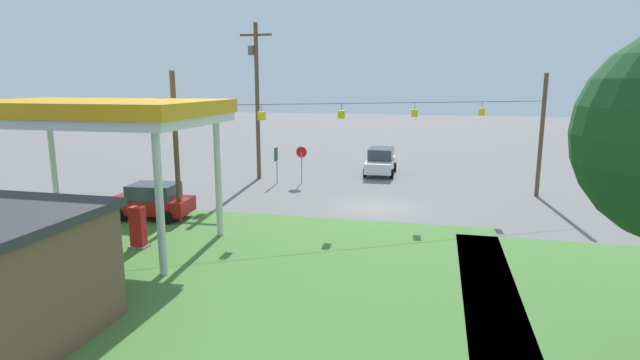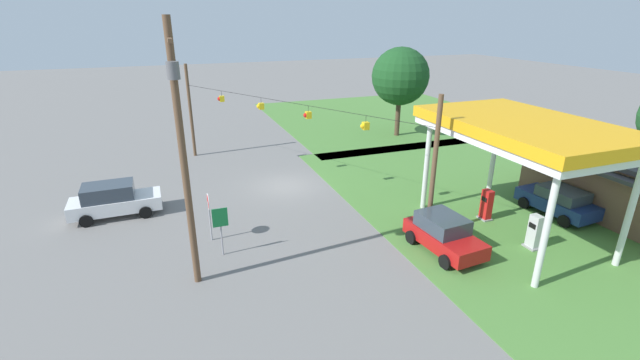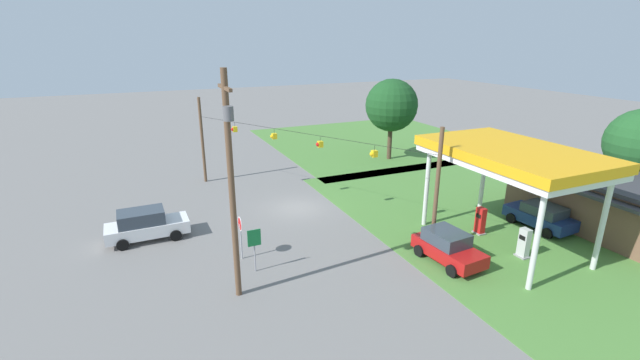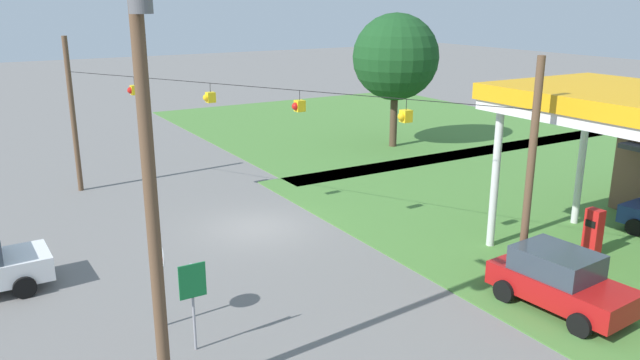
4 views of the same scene
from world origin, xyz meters
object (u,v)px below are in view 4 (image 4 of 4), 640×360
utility_pole_main (147,147)px  stop_sign_roadside (160,265)px  fuel_pump_near (593,234)px  route_sign (193,289)px  tree_west_verge (396,57)px  car_at_pumps_front (560,280)px

utility_pole_main → stop_sign_roadside: bearing=163.7°
fuel_pump_near → utility_pole_main: 16.16m
fuel_pump_near → stop_sign_roadside: size_ratio=0.69×
fuel_pump_near → stop_sign_roadside: bearing=-101.4°
utility_pole_main → route_sign: bearing=143.3°
fuel_pump_near → tree_west_verge: 18.32m
car_at_pumps_front → utility_pole_main: (-1.45, -11.18, 4.97)m
car_at_pumps_front → route_sign: (-3.22, -9.86, 0.81)m
tree_west_verge → fuel_pump_near: bearing=-14.3°
route_sign → car_at_pumps_front: bearing=71.9°
fuel_pump_near → utility_pole_main: (0.53, -15.35, 5.04)m
fuel_pump_near → route_sign: (-1.25, -14.03, 0.88)m
stop_sign_roadside → tree_west_verge: bearing=-52.6°
car_at_pumps_front → route_sign: size_ratio=1.73×
car_at_pumps_front → stop_sign_roadside: size_ratio=1.66×
stop_sign_roadside → route_sign: 1.68m
fuel_pump_near → tree_west_verge: bearing=165.7°
fuel_pump_near → route_sign: route_sign is taller
stop_sign_roadside → fuel_pump_near: bearing=-101.4°
car_at_pumps_front → route_sign: 10.40m
route_sign → utility_pole_main: (1.77, -1.32, 4.16)m
stop_sign_roadside → tree_west_verge: 23.82m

